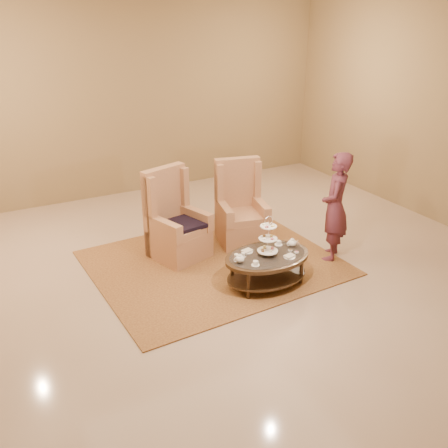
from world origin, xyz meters
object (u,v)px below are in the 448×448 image
person (335,207)px  tea_table (267,260)px  armchair_left (175,228)px  armchair_right (240,215)px

person → tea_table: bearing=-35.6°
armchair_left → armchair_right: 1.09m
armchair_left → person: bearing=-47.5°
armchair_right → person: bearing=-39.1°
tea_table → armchair_left: armchair_left is taller
tea_table → armchair_right: armchair_right is taller
armchair_right → tea_table: bearing=-92.4°
tea_table → armchair_right: 1.38m
armchair_right → person: person is taller
armchair_left → person: (1.97, -1.13, 0.35)m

